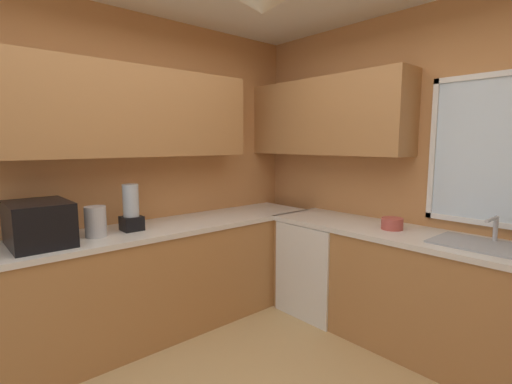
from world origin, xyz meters
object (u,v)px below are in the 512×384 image
kettle (96,222)px  sink_assembly (487,245)px  dishwasher (321,266)px  microwave (39,223)px  blender_appliance (131,210)px  bowl (392,224)px

kettle → sink_assembly: 2.68m
kettle → dishwasher: bearing=70.3°
dishwasher → sink_assembly: (1.32, 0.04, 0.48)m
dishwasher → microwave: microwave is taller
microwave → blender_appliance: bearing=90.0°
sink_assembly → bowl: (-0.66, -0.01, 0.03)m
microwave → sink_assembly: bearing=47.7°
blender_appliance → bowl: bearing=49.5°
bowl → blender_appliance: (-1.32, -1.55, 0.12)m
dishwasher → kettle: kettle is taller
dishwasher → sink_assembly: size_ratio=1.31×
dishwasher → blender_appliance: size_ratio=2.34×
kettle → microwave: bearing=-93.2°
blender_appliance → kettle: bearing=-85.8°
bowl → sink_assembly: bearing=0.5°
dishwasher → bowl: size_ratio=5.10×
bowl → blender_appliance: size_ratio=0.46×
kettle → bowl: 2.24m
kettle → sink_assembly: kettle is taller
bowl → dishwasher: bearing=-177.4°
microwave → blender_appliance: size_ratio=1.33×
dishwasher → kettle: (-0.64, -1.79, 0.58)m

